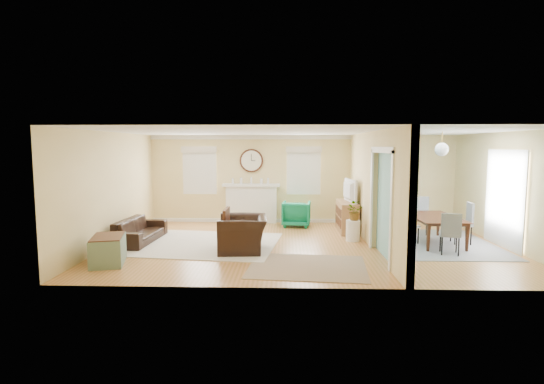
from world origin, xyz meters
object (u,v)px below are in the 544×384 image
(green_chair, at_px, (296,214))
(credenza, at_px, (347,217))
(sofa, at_px, (139,230))
(eames_chair, at_px, (243,234))
(dining_table, at_px, (435,230))

(green_chair, bearing_deg, credenza, 159.29)
(sofa, height_order, eames_chair, eames_chair)
(eames_chair, bearing_deg, sofa, -112.02)
(sofa, height_order, credenza, credenza)
(green_chair, xyz_separation_m, dining_table, (3.21, -2.04, -0.04))
(green_chair, relative_size, dining_table, 0.43)
(credenza, bearing_deg, green_chair, 153.07)
(sofa, distance_m, dining_table, 7.00)
(credenza, distance_m, dining_table, 2.32)
(sofa, bearing_deg, green_chair, -58.08)
(green_chair, bearing_deg, dining_table, 153.78)
(eames_chair, xyz_separation_m, green_chair, (1.23, 2.94, -0.02))
(green_chair, bearing_deg, eames_chair, 73.46)
(eames_chair, xyz_separation_m, dining_table, (4.44, 0.90, -0.06))
(credenza, bearing_deg, dining_table, -36.01)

